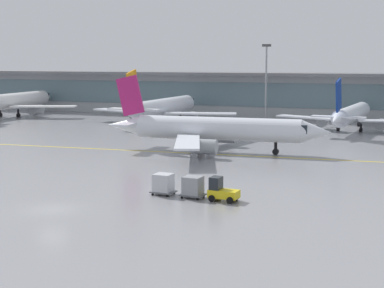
% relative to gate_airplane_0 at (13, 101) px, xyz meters
% --- Properties ---
extents(ground_plane, '(400.00, 400.00, 0.00)m').
position_rel_gate_airplane_0_xyz_m(ground_plane, '(54.61, -66.47, -3.31)').
color(ground_plane, gray).
extents(taxiway_centreline_stripe, '(109.76, 8.06, 0.01)m').
position_rel_gate_airplane_0_xyz_m(taxiway_centreline_stripe, '(57.82, -34.33, -3.31)').
color(taxiway_centreline_stripe, yellow).
rests_on(taxiway_centreline_stripe, ground_plane).
extents(terminal_concourse, '(191.84, 11.00, 9.60)m').
position_rel_gate_airplane_0_xyz_m(terminal_concourse, '(54.61, 19.03, 1.60)').
color(terminal_concourse, '#9EA3A8').
rests_on(terminal_concourse, ground_plane).
extents(gate_airplane_0, '(30.96, 33.37, 11.05)m').
position_rel_gate_airplane_0_xyz_m(gate_airplane_0, '(0.00, 0.00, 0.00)').
color(gate_airplane_0, white).
rests_on(gate_airplane_0, ground_plane).
extents(gate_airplane_1, '(29.99, 32.17, 10.68)m').
position_rel_gate_airplane_0_xyz_m(gate_airplane_1, '(36.94, -2.46, -0.11)').
color(gate_airplane_1, silver).
rests_on(gate_airplane_1, ground_plane).
extents(gate_airplane_2, '(26.60, 28.71, 9.50)m').
position_rel_gate_airplane_0_xyz_m(gate_airplane_2, '(72.03, -1.18, -0.46)').
color(gate_airplane_2, silver).
rests_on(gate_airplane_2, ground_plane).
extents(taxiing_regional_jet, '(30.95, 28.71, 10.25)m').
position_rel_gate_airplane_0_xyz_m(taxiing_regional_jet, '(57.42, -32.35, -0.24)').
color(taxiing_regional_jet, silver).
rests_on(taxiing_regional_jet, ground_plane).
extents(baggage_tug, '(2.69, 1.77, 2.10)m').
position_rel_gate_airplane_0_xyz_m(baggage_tug, '(66.81, -58.63, -2.42)').
color(baggage_tug, yellow).
rests_on(baggage_tug, ground_plane).
extents(cargo_dolly_lead, '(2.20, 1.74, 1.94)m').
position_rel_gate_airplane_0_xyz_m(cargo_dolly_lead, '(64.06, -58.44, -2.26)').
color(cargo_dolly_lead, '#595B60').
rests_on(cargo_dolly_lead, ground_plane).
extents(cargo_dolly_trailing, '(2.20, 1.74, 1.94)m').
position_rel_gate_airplane_0_xyz_m(cargo_dolly_trailing, '(61.09, -58.23, -2.26)').
color(cargo_dolly_trailing, '#595B60').
rests_on(cargo_dolly_trailing, ground_plane).
extents(apron_light_mast_1, '(1.80, 0.36, 15.39)m').
position_rel_gate_airplane_0_xyz_m(apron_light_mast_1, '(54.07, 9.85, 5.07)').
color(apron_light_mast_1, gray).
rests_on(apron_light_mast_1, ground_plane).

